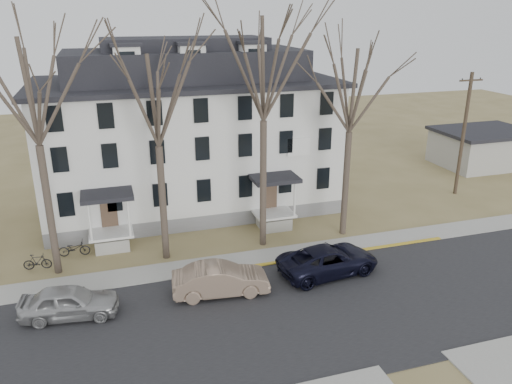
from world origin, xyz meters
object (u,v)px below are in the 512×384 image
object	(u,v)px
car_tan	(221,280)
tree_mid_right	(352,85)
tree_center	(264,62)
tree_far_left	(30,85)
tree_mid_left	(155,94)
bicycle_left	(74,249)
utility_pole_far	(463,133)
boarding_house	(189,134)
car_silver	(70,303)
bicycle_right	(37,262)
car_navy	(328,261)

from	to	relation	value
car_tan	tree_mid_right	bearing A→B (deg)	-56.21
tree_center	tree_far_left	bearing A→B (deg)	180.00
tree_mid_left	car_tan	world-z (taller)	tree_mid_left
tree_center	tree_mid_right	size ratio (longest dim) A/B	1.15
bicycle_left	tree_mid_right	bearing A→B (deg)	-89.95
utility_pole_far	boarding_house	bearing A→B (deg)	169.08
boarding_house	bicycle_left	world-z (taller)	boarding_house
tree_mid_left	bicycle_left	bearing A→B (deg)	161.41
boarding_house	car_silver	xyz separation A→B (m)	(-8.16, -12.96, -4.61)
boarding_house	tree_center	xyz separation A→B (m)	(3.00, -8.15, 5.71)
tree_far_left	tree_mid_left	bearing A→B (deg)	0.00
bicycle_left	bicycle_right	size ratio (longest dim) A/B	1.18
tree_mid_left	boarding_house	bearing A→B (deg)	69.80
tree_center	utility_pole_far	distance (m)	19.03
boarding_house	utility_pole_far	size ratio (longest dim) A/B	2.19
tree_mid_left	car_silver	bearing A→B (deg)	-137.03
utility_pole_far	bicycle_right	xyz separation A→B (m)	(-30.59, -3.59, -4.44)
car_silver	car_navy	bearing A→B (deg)	-81.33
bicycle_left	car_silver	bearing A→B (deg)	-173.83
tree_mid_left	tree_mid_right	distance (m)	11.50
car_navy	bicycle_left	xyz separation A→B (m)	(-13.48, 6.32, -0.31)
tree_far_left	tree_mid_right	xyz separation A→B (m)	(17.50, 0.00, -0.74)
car_navy	car_silver	bearing A→B (deg)	84.51
car_tan	boarding_house	bearing A→B (deg)	2.21
bicycle_left	tree_center	bearing A→B (deg)	-92.84
car_silver	bicycle_right	distance (m)	5.76
car_tan	bicycle_right	xyz separation A→B (m)	(-9.22, 5.54, -0.35)
bicycle_right	car_silver	bearing A→B (deg)	-153.10
car_silver	car_navy	size ratio (longest dim) A/B	0.80
car_tan	utility_pole_far	bearing A→B (deg)	-60.84
boarding_house	car_tan	distance (m)	13.89
tree_center	utility_pole_far	world-z (taller)	tree_center
tree_mid_right	tree_far_left	bearing A→B (deg)	180.00
car_tan	car_navy	size ratio (longest dim) A/B	0.87
tree_mid_left	utility_pole_far	bearing A→B (deg)	10.13
car_navy	bicycle_left	distance (m)	14.89
car_silver	car_navy	distance (m)	13.46
bicycle_left	bicycle_right	xyz separation A→B (m)	(-1.92, -1.13, -0.01)
car_navy	tree_mid_right	bearing A→B (deg)	-41.29
bicycle_right	tree_mid_left	bearing A→B (deg)	-87.72
car_tan	bicycle_right	bearing A→B (deg)	65.00
tree_far_left	car_silver	xyz separation A→B (m)	(0.84, -4.80, -9.57)
boarding_house	bicycle_left	xyz separation A→B (m)	(-8.17, -6.41, -4.90)
tree_center	bicycle_left	xyz separation A→B (m)	(-11.17, 1.74, -10.61)
car_silver	bicycle_left	distance (m)	6.55
boarding_house	utility_pole_far	bearing A→B (deg)	-10.92
tree_mid_right	utility_pole_far	distance (m)	13.55
tree_far_left	car_tan	distance (m)	13.47
car_silver	bicycle_left	world-z (taller)	car_silver
boarding_house	car_tan	world-z (taller)	boarding_house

